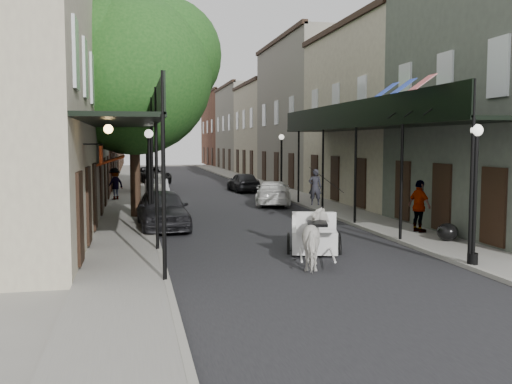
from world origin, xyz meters
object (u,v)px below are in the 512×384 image
pedestrian_sidewalk_right (420,206)px  car_left_mid (157,190)px  lamppost_left (150,178)px  lamppost_right_far (281,164)px  pedestrian_walking (159,193)px  pedestrian_sidewalk_left (115,184)px  tree_far (139,105)px  car_left_far (152,175)px  carriage (314,218)px  car_right_near (273,193)px  lamppost_right_near (475,192)px  car_right_far (243,182)px  car_left_near (163,209)px  horse (317,239)px  tree_near (143,70)px

pedestrian_sidewalk_right → car_left_mid: 17.14m
lamppost_left → lamppost_right_far: 14.53m
pedestrian_walking → car_left_mid: (0.14, 5.92, -0.34)m
lamppost_right_far → pedestrian_walking: bearing=-142.1°
pedestrian_sidewalk_left → tree_far: bearing=-144.1°
car_left_mid → lamppost_right_far: bearing=-1.1°
lamppost_right_far → lamppost_left: bearing=-124.3°
car_left_far → carriage: bearing=-95.5°
tree_far → car_right_near: 13.32m
lamppost_right_far → lamppost_right_near: bearing=-90.0°
pedestrian_sidewalk_left → car_left_far: bearing=-141.3°
pedestrian_walking → car_right_far: (6.10, 10.37, -0.27)m
lamppost_left → car_right_near: bearing=50.1°
tree_far → car_left_near: tree_far is taller
carriage → car_left_mid: bearing=119.4°
lamppost_right_near → car_left_far: (-7.25, 34.18, -1.37)m
carriage → pedestrian_sidewalk_right: 5.01m
horse → car_right_far: 23.60m
lamppost_right_far → car_left_near: bearing=-124.5°
car_right_far → lamppost_right_near: bearing=90.3°
horse → car_left_near: 8.62m
horse → pedestrian_sidewalk_left: size_ratio=1.03×
carriage → pedestrian_sidewalk_left: bearing=127.1°
pedestrian_sidewalk_right → car_left_mid: bearing=19.1°
tree_far → pedestrian_sidewalk_right: (9.61, -20.90, -4.77)m
tree_near → car_right_near: tree_near is taller
horse → pedestrian_walking: (-3.60, 13.09, 0.16)m
pedestrian_sidewalk_right → car_left_far: (-8.52, 28.90, -0.39)m
horse → carriage: 2.43m
lamppost_right_far → carriage: 17.03m
pedestrian_sidewalk_left → pedestrian_sidewalk_right: bearing=86.3°
lamppost_right_far → horse: size_ratio=2.02×
lamppost_right_near → lamppost_right_far: same height
lamppost_left → car_left_near: (0.50, 0.78, -1.27)m
pedestrian_walking → car_left_far: 20.09m
pedestrian_walking → car_left_far: (0.35, 20.08, -0.26)m
tree_near → pedestrian_sidewalk_left: size_ratio=5.39×
lamppost_right_near → tree_far: bearing=107.7°
lamppost_right_far → pedestrian_walking: size_ratio=1.97×
car_right_far → horse: bearing=80.7°
tree_far → pedestrian_sidewalk_right: tree_far is taller
carriage → car_right_near: carriage is taller
car_left_mid → pedestrian_walking: bearing=-92.3°
tree_far → car_left_far: tree_far is taller
car_right_near → horse: bearing=94.4°
tree_near → lamppost_right_far: tree_near is taller
lamppost_right_near → lamppost_left: bearing=135.7°
pedestrian_sidewalk_right → car_left_far: bearing=4.9°
lamppost_left → lamppost_right_far: size_ratio=1.00×
tree_near → tree_far: size_ratio=1.12×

